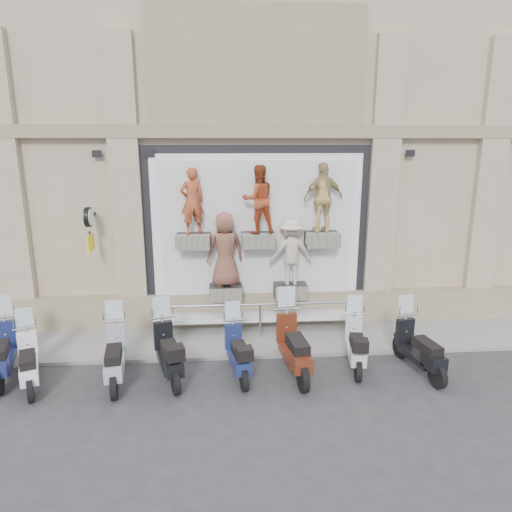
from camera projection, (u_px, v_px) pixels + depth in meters
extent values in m
plane|color=#303032|center=(268.00, 382.00, 9.01)|extent=(90.00, 90.00, 0.00)
cube|color=gray|center=(260.00, 336.00, 11.03)|extent=(16.00, 2.20, 0.08)
cube|color=black|center=(257.00, 234.00, 11.29)|extent=(5.60, 0.10, 4.30)
cube|color=white|center=(257.00, 234.00, 11.23)|extent=(5.10, 0.06, 3.90)
cube|color=white|center=(257.00, 235.00, 11.19)|extent=(4.70, 0.04, 3.60)
cube|color=white|center=(258.00, 315.00, 11.37)|extent=(5.10, 0.75, 0.10)
cube|color=#28282B|center=(193.00, 241.00, 10.84)|extent=(0.80, 0.50, 0.35)
imported|color=#BF502C|center=(192.00, 201.00, 10.61)|extent=(0.66, 0.54, 1.55)
cube|color=#28282B|center=(258.00, 240.00, 10.95)|extent=(0.80, 0.50, 0.35)
imported|color=#933C1D|center=(258.00, 199.00, 10.71)|extent=(0.91, 0.78, 1.60)
cube|color=#28282B|center=(322.00, 239.00, 11.06)|extent=(0.80, 0.50, 0.35)
imported|color=tan|center=(323.00, 198.00, 10.82)|extent=(1.03, 0.58, 1.66)
cube|color=#28282B|center=(226.00, 292.00, 11.21)|extent=(0.80, 0.50, 0.35)
imported|color=brown|center=(225.00, 250.00, 10.95)|extent=(0.97, 0.73, 1.80)
cube|color=#28282B|center=(290.00, 291.00, 11.32)|extent=(0.80, 0.50, 0.35)
imported|color=beige|center=(291.00, 252.00, 11.08)|extent=(1.10, 0.69, 1.64)
cube|color=black|center=(92.00, 215.00, 10.64)|extent=(0.06, 0.56, 0.06)
cylinder|color=black|center=(88.00, 217.00, 10.38)|extent=(0.10, 0.46, 0.46)
cube|color=yellow|center=(91.00, 243.00, 10.53)|extent=(0.04, 0.50, 0.38)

